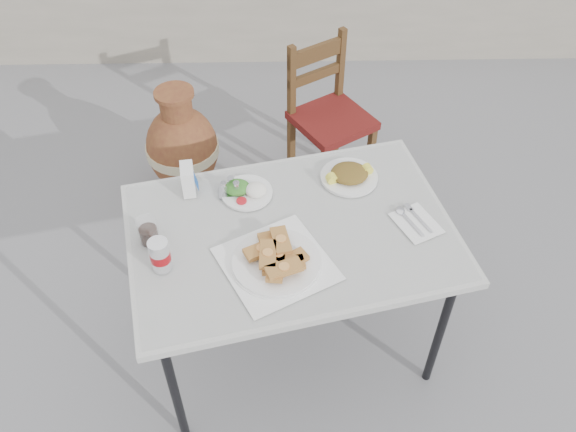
{
  "coord_description": "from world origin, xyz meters",
  "views": [
    {
      "loc": [
        -0.18,
        -1.57,
        2.41
      ],
      "look_at": [
        -0.14,
        0.03,
        0.76
      ],
      "focal_mm": 38.0,
      "sensor_mm": 36.0,
      "label": 1
    }
  ],
  "objects_px": {
    "salad_chopped_plate": "(349,175)",
    "terracotta_urn": "(183,149)",
    "cafe_table": "(291,239)",
    "soda_can": "(160,255)",
    "pide_plate": "(276,258)",
    "chair": "(328,115)",
    "salad_rice_plate": "(246,190)",
    "napkin_holder": "(188,179)",
    "cola_glass": "(148,232)",
    "condiment_caddy": "(231,188)"
  },
  "relations": [
    {
      "from": "cola_glass",
      "to": "napkin_holder",
      "type": "distance_m",
      "value": 0.3
    },
    {
      "from": "salad_chopped_plate",
      "to": "cafe_table",
      "type": "bearing_deg",
      "value": -130.63
    },
    {
      "from": "napkin_holder",
      "to": "chair",
      "type": "xyz_separation_m",
      "value": [
        0.63,
        0.91,
        -0.36
      ]
    },
    {
      "from": "salad_chopped_plate",
      "to": "terracotta_urn",
      "type": "distance_m",
      "value": 1.17
    },
    {
      "from": "napkin_holder",
      "to": "terracotta_urn",
      "type": "distance_m",
      "value": 0.93
    },
    {
      "from": "napkin_holder",
      "to": "condiment_caddy",
      "type": "relative_size",
      "value": 1.16
    },
    {
      "from": "salad_chopped_plate",
      "to": "condiment_caddy",
      "type": "height_order",
      "value": "condiment_caddy"
    },
    {
      "from": "cafe_table",
      "to": "terracotta_urn",
      "type": "xyz_separation_m",
      "value": [
        -0.56,
        1.01,
        -0.37
      ]
    },
    {
      "from": "cafe_table",
      "to": "terracotta_urn",
      "type": "distance_m",
      "value": 1.21
    },
    {
      "from": "napkin_holder",
      "to": "chair",
      "type": "bearing_deg",
      "value": 46.9
    },
    {
      "from": "cafe_table",
      "to": "soda_can",
      "type": "xyz_separation_m",
      "value": [
        -0.46,
        -0.17,
        0.12
      ]
    },
    {
      "from": "napkin_holder",
      "to": "salad_chopped_plate",
      "type": "bearing_deg",
      "value": -3.19
    },
    {
      "from": "cafe_table",
      "to": "condiment_caddy",
      "type": "xyz_separation_m",
      "value": [
        -0.23,
        0.21,
        0.08
      ]
    },
    {
      "from": "pide_plate",
      "to": "napkin_holder",
      "type": "distance_m",
      "value": 0.52
    },
    {
      "from": "chair",
      "to": "terracotta_urn",
      "type": "distance_m",
      "value": 0.81
    },
    {
      "from": "salad_chopped_plate",
      "to": "terracotta_urn",
      "type": "xyz_separation_m",
      "value": [
        -0.8,
        0.72,
        -0.44
      ]
    },
    {
      "from": "soda_can",
      "to": "terracotta_urn",
      "type": "bearing_deg",
      "value": 94.8
    },
    {
      "from": "condiment_caddy",
      "to": "cola_glass",
      "type": "bearing_deg",
      "value": -138.72
    },
    {
      "from": "cafe_table",
      "to": "napkin_holder",
      "type": "height_order",
      "value": "napkin_holder"
    },
    {
      "from": "chair",
      "to": "napkin_holder",
      "type": "bearing_deg",
      "value": -157.1
    },
    {
      "from": "soda_can",
      "to": "terracotta_urn",
      "type": "xyz_separation_m",
      "value": [
        -0.1,
        1.18,
        -0.49
      ]
    },
    {
      "from": "cafe_table",
      "to": "chair",
      "type": "distance_m",
      "value": 1.18
    },
    {
      "from": "cafe_table",
      "to": "condiment_caddy",
      "type": "height_order",
      "value": "condiment_caddy"
    },
    {
      "from": "napkin_holder",
      "to": "terracotta_urn",
      "type": "relative_size",
      "value": 0.17
    },
    {
      "from": "cafe_table",
      "to": "chair",
      "type": "xyz_separation_m",
      "value": [
        0.23,
        1.13,
        -0.25
      ]
    },
    {
      "from": "cola_glass",
      "to": "chair",
      "type": "height_order",
      "value": "cola_glass"
    },
    {
      "from": "pide_plate",
      "to": "cola_glass",
      "type": "distance_m",
      "value": 0.48
    },
    {
      "from": "cafe_table",
      "to": "soda_can",
      "type": "bearing_deg",
      "value": -159.72
    },
    {
      "from": "cafe_table",
      "to": "salad_rice_plate",
      "type": "relative_size",
      "value": 6.64
    },
    {
      "from": "soda_can",
      "to": "cola_glass",
      "type": "bearing_deg",
      "value": 115.83
    },
    {
      "from": "cola_glass",
      "to": "chair",
      "type": "relative_size",
      "value": 0.13
    },
    {
      "from": "salad_rice_plate",
      "to": "terracotta_urn",
      "type": "xyz_separation_m",
      "value": [
        -0.38,
        0.8,
        -0.44
      ]
    },
    {
      "from": "soda_can",
      "to": "napkin_holder",
      "type": "relative_size",
      "value": 1.09
    },
    {
      "from": "napkin_holder",
      "to": "cafe_table",
      "type": "bearing_deg",
      "value": -37.67
    },
    {
      "from": "cola_glass",
      "to": "chair",
      "type": "xyz_separation_m",
      "value": [
        0.75,
        1.18,
        -0.35
      ]
    },
    {
      "from": "cola_glass",
      "to": "terracotta_urn",
      "type": "bearing_deg",
      "value": 92.07
    },
    {
      "from": "cafe_table",
      "to": "salad_chopped_plate",
      "type": "bearing_deg",
      "value": 49.37
    },
    {
      "from": "pide_plate",
      "to": "chair",
      "type": "height_order",
      "value": "chair"
    },
    {
      "from": "cafe_table",
      "to": "pide_plate",
      "type": "height_order",
      "value": "pide_plate"
    },
    {
      "from": "pide_plate",
      "to": "chair",
      "type": "xyz_separation_m",
      "value": [
        0.29,
        1.3,
        -0.34
      ]
    },
    {
      "from": "chair",
      "to": "cola_glass",
      "type": "bearing_deg",
      "value": -154.82
    },
    {
      "from": "salad_rice_plate",
      "to": "terracotta_urn",
      "type": "bearing_deg",
      "value": 115.57
    },
    {
      "from": "salad_rice_plate",
      "to": "salad_chopped_plate",
      "type": "bearing_deg",
      "value": 11.07
    },
    {
      "from": "cafe_table",
      "to": "salad_chopped_plate",
      "type": "height_order",
      "value": "salad_chopped_plate"
    },
    {
      "from": "cafe_table",
      "to": "terracotta_urn",
      "type": "relative_size",
      "value": 2.0
    },
    {
      "from": "salad_rice_plate",
      "to": "terracotta_urn",
      "type": "height_order",
      "value": "salad_rice_plate"
    },
    {
      "from": "cola_glass",
      "to": "terracotta_urn",
      "type": "distance_m",
      "value": 1.15
    },
    {
      "from": "condiment_caddy",
      "to": "terracotta_urn",
      "type": "relative_size",
      "value": 0.15
    },
    {
      "from": "condiment_caddy",
      "to": "chair",
      "type": "height_order",
      "value": "chair"
    },
    {
      "from": "soda_can",
      "to": "condiment_caddy",
      "type": "height_order",
      "value": "soda_can"
    }
  ]
}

